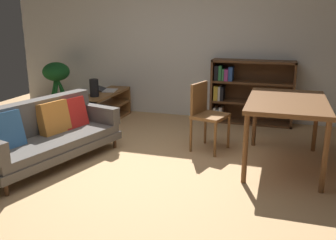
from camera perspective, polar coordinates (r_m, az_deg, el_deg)
The scene contains 10 objects.
ground_plane at distance 4.31m, azimuth -5.39°, elevation -7.93°, with size 8.16×8.16×0.00m, color tan.
back_wall_panel at distance 6.54m, azimuth 3.59°, elevation 12.32°, with size 6.80×0.10×2.70m, color silver.
fabric_couch at distance 4.71m, azimuth -18.52°, elevation -1.94°, with size 1.17×1.94×0.75m.
media_console at distance 6.32m, azimuth -9.75°, elevation 1.96°, with size 0.38×1.33×0.50m.
open_laptop at distance 6.44m, azimuth -9.57°, elevation 4.67°, with size 0.44×0.37×0.08m.
desk_speaker at distance 5.97m, azimuth -11.36°, elevation 4.89°, with size 0.14×0.14×0.28m.
potted_floor_plant at distance 6.99m, azimuth -16.85°, elevation 6.18°, with size 0.55×0.48×0.95m.
dining_table at distance 4.46m, azimuth 17.92°, elevation 1.99°, with size 0.88×1.37×0.80m.
dining_chair_far at distance 4.89m, azimuth 5.89°, elevation 1.28°, with size 0.50×0.53×0.89m.
bookshelf at distance 6.29m, azimuth 12.09°, elevation 4.38°, with size 1.34×0.34×1.05m.
Camera 1 is at (1.55, -3.64, 1.71)m, focal length 39.38 mm.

